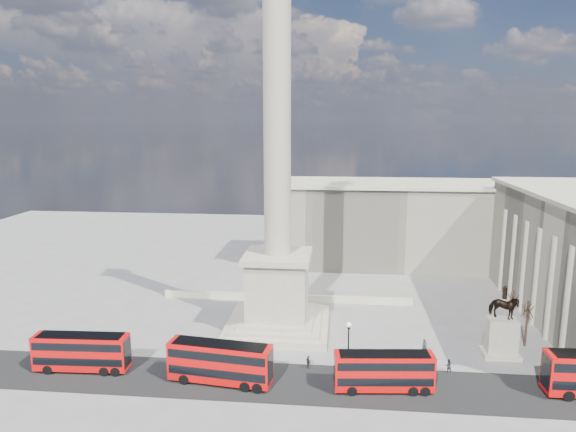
% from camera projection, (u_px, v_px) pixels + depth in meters
% --- Properties ---
extents(ground, '(180.00, 180.00, 0.00)m').
position_uv_depth(ground, '(273.00, 343.00, 66.99)').
color(ground, gray).
rests_on(ground, ground).
extents(asphalt_road, '(120.00, 9.00, 0.01)m').
position_uv_depth(asphalt_road, '(307.00, 384.00, 56.72)').
color(asphalt_road, black).
rests_on(asphalt_road, ground).
extents(nelsons_column, '(14.00, 14.00, 49.85)m').
position_uv_depth(nelsons_column, '(278.00, 238.00, 69.48)').
color(nelsons_column, '#B7AE98').
rests_on(nelsons_column, ground).
extents(balustrade_wall, '(40.00, 0.60, 1.10)m').
position_uv_depth(balustrade_wall, '(286.00, 297.00, 82.54)').
color(balustrade_wall, beige).
rests_on(balustrade_wall, ground).
extents(building_northeast, '(51.00, 17.00, 16.60)m').
position_uv_depth(building_northeast, '(398.00, 223.00, 102.59)').
color(building_northeast, '#B4AE94').
rests_on(building_northeast, ground).
extents(red_bus_a, '(10.95, 2.97, 4.40)m').
position_uv_depth(red_bus_a, '(82.00, 352.00, 59.31)').
color(red_bus_a, red).
rests_on(red_bus_a, ground).
extents(red_bus_b, '(11.75, 4.04, 4.67)m').
position_uv_depth(red_bus_b, '(221.00, 362.00, 56.45)').
color(red_bus_b, red).
rests_on(red_bus_b, ground).
extents(red_bus_c, '(10.74, 3.41, 4.28)m').
position_uv_depth(red_bus_c, '(384.00, 371.00, 54.91)').
color(red_bus_c, red).
rests_on(red_bus_c, ground).
extents(victorian_lamp, '(0.55, 0.55, 6.39)m').
position_uv_depth(victorian_lamp, '(348.00, 344.00, 57.93)').
color(victorian_lamp, black).
rests_on(victorian_lamp, ground).
extents(equestrian_statue, '(4.39, 3.29, 9.04)m').
position_uv_depth(equestrian_statue, '(502.00, 331.00, 62.87)').
color(equestrian_statue, beige).
rests_on(equestrian_statue, ground).
extents(bare_tree_mid, '(1.69, 1.69, 6.40)m').
position_uv_depth(bare_tree_mid, '(528.00, 309.00, 65.20)').
color(bare_tree_mid, '#332319').
rests_on(bare_tree_mid, ground).
extents(bare_tree_far, '(1.57, 1.57, 6.42)m').
position_uv_depth(bare_tree_far, '(513.00, 298.00, 69.13)').
color(bare_tree_far, '#332319').
rests_on(bare_tree_far, ground).
extents(pedestrian_walking, '(0.80, 0.66, 1.89)m').
position_uv_depth(pedestrian_walking, '(424.00, 347.00, 63.81)').
color(pedestrian_walking, '#222825').
rests_on(pedestrian_walking, ground).
extents(pedestrian_standing, '(0.83, 0.66, 1.64)m').
position_uv_depth(pedestrian_standing, '(448.00, 366.00, 59.16)').
color(pedestrian_standing, '#222825').
rests_on(pedestrian_standing, ground).
extents(pedestrian_crossing, '(0.81, 0.98, 1.56)m').
position_uv_depth(pedestrian_crossing, '(308.00, 362.00, 60.10)').
color(pedestrian_crossing, '#222825').
rests_on(pedestrian_crossing, ground).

